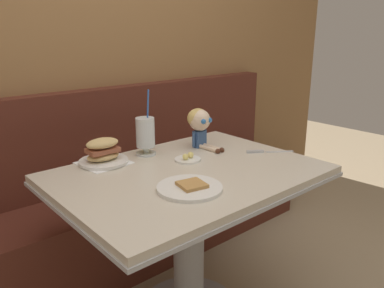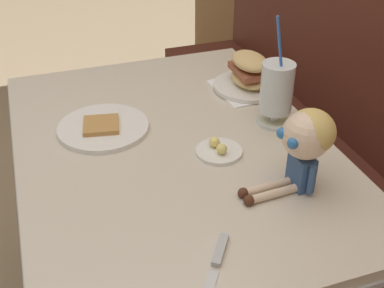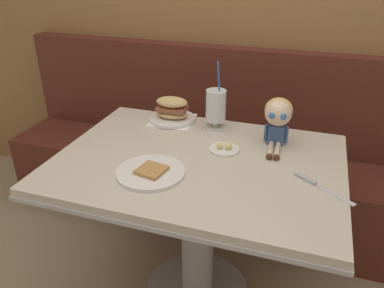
# 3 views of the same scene
# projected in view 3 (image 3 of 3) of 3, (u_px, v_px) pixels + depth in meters

# --- Properties ---
(wood_panel_wall) EXTENTS (4.40, 0.08, 2.40)m
(wood_panel_wall) POSITION_uv_depth(u_px,v_px,m) (248.00, 6.00, 2.01)
(wood_panel_wall) COLOR olive
(wood_panel_wall) RESTS_ON ground
(booth_bench) EXTENTS (2.60, 0.48, 1.00)m
(booth_bench) POSITION_uv_depth(u_px,v_px,m) (230.00, 171.00, 2.20)
(booth_bench) COLOR #512319
(booth_bench) RESTS_ON ground
(diner_table) EXTENTS (1.11, 0.81, 0.74)m
(diner_table) POSITION_uv_depth(u_px,v_px,m) (198.00, 201.00, 1.57)
(diner_table) COLOR beige
(diner_table) RESTS_ON ground
(toast_plate) EXTENTS (0.25, 0.25, 0.03)m
(toast_plate) POSITION_uv_depth(u_px,v_px,m) (151.00, 172.00, 1.38)
(toast_plate) COLOR white
(toast_plate) RESTS_ON diner_table
(milkshake_glass) EXTENTS (0.10, 0.10, 0.32)m
(milkshake_glass) POSITION_uv_depth(u_px,v_px,m) (216.00, 108.00, 1.69)
(milkshake_glass) COLOR silver
(milkshake_glass) RESTS_ON diner_table
(sandwich_plate) EXTENTS (0.22, 0.22, 0.12)m
(sandwich_plate) POSITION_uv_depth(u_px,v_px,m) (172.00, 111.00, 1.79)
(sandwich_plate) COLOR white
(sandwich_plate) RESTS_ON diner_table
(butter_saucer) EXTENTS (0.12, 0.12, 0.04)m
(butter_saucer) POSITION_uv_depth(u_px,v_px,m) (224.00, 149.00, 1.54)
(butter_saucer) COLOR white
(butter_saucer) RESTS_ON diner_table
(butter_knife) EXTENTS (0.21, 0.15, 0.01)m
(butter_knife) POSITION_uv_depth(u_px,v_px,m) (314.00, 183.00, 1.32)
(butter_knife) COLOR silver
(butter_knife) RESTS_ON diner_table
(seated_doll) EXTENTS (0.12, 0.22, 0.20)m
(seated_doll) POSITION_uv_depth(u_px,v_px,m) (278.00, 115.00, 1.54)
(seated_doll) COLOR #385689
(seated_doll) RESTS_ON diner_table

